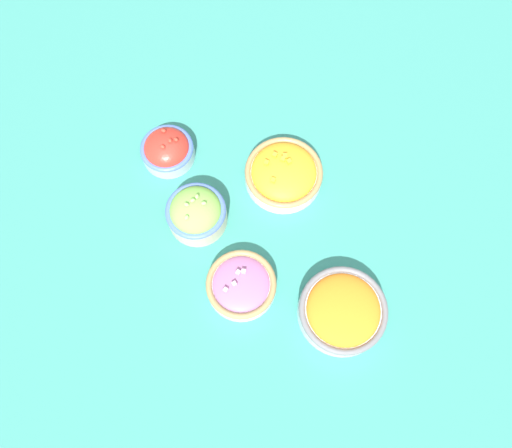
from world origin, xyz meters
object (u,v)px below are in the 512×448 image
object	(u,v)px
bowl_lettuce	(196,213)
bowl_squash	(284,173)
bowl_red_onion	(240,285)
bowl_carrots	(343,311)
bowl_cherry_tomatoes	(167,150)

from	to	relation	value
bowl_lettuce	bowl_squash	world-z (taller)	bowl_lettuce
bowl_lettuce	bowl_red_onion	world-z (taller)	bowl_lettuce
bowl_carrots	bowl_cherry_tomatoes	distance (m)	0.48
bowl_red_onion	bowl_carrots	bearing A→B (deg)	178.40
bowl_squash	bowl_carrots	xyz separation A→B (m)	(-0.16, 0.25, 0.00)
bowl_lettuce	bowl_red_onion	size ratio (longest dim) A/B	0.89
bowl_lettuce	bowl_carrots	distance (m)	0.34
bowl_carrots	bowl_cherry_tomatoes	bearing A→B (deg)	-31.07
bowl_squash	bowl_red_onion	distance (m)	0.25
bowl_squash	bowl_cherry_tomatoes	world-z (taller)	bowl_cherry_tomatoes
bowl_squash	bowl_carrots	distance (m)	0.30
bowl_lettuce	bowl_carrots	bearing A→B (deg)	158.69
bowl_cherry_tomatoes	bowl_lettuce	bearing A→B (deg)	128.06
bowl_squash	bowl_cherry_tomatoes	size ratio (longest dim) A/B	1.44
bowl_cherry_tomatoes	bowl_red_onion	size ratio (longest dim) A/B	0.83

